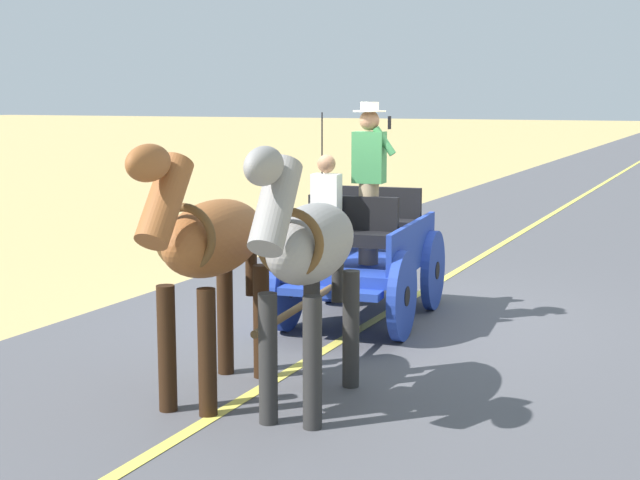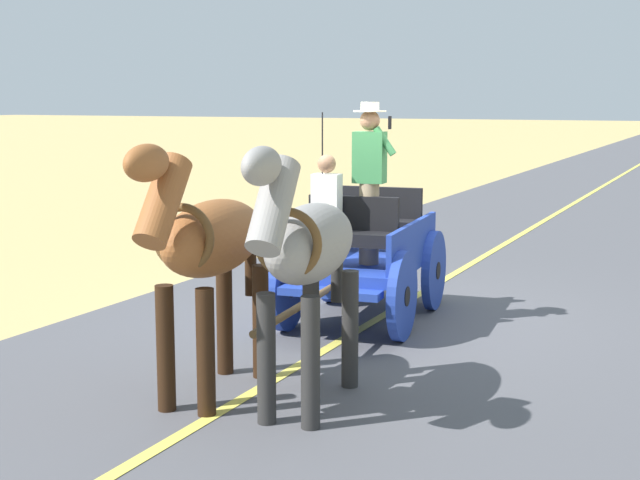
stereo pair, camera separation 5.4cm
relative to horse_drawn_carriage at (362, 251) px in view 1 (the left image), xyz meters
The scene contains 6 objects.
ground_plane 0.88m from the horse_drawn_carriage, 115.89° to the right, with size 200.00×200.00×0.00m, color tan.
road_surface 0.87m from the horse_drawn_carriage, 115.89° to the right, with size 6.53×160.00×0.01m, color #4C4C51.
road_centre_stripe 0.87m from the horse_drawn_carriage, 115.89° to the right, with size 0.12×160.00×0.00m, color #DBCC4C.
horse_drawn_carriage is the anchor object (origin of this frame).
horse_near_side 3.10m from the horse_drawn_carriage, 103.87° to the left, with size 0.75×2.15×2.21m.
horse_off_side 3.10m from the horse_drawn_carriage, 87.43° to the left, with size 0.70×2.14×2.21m.
Camera 1 is at (-3.72, 9.80, 2.54)m, focal length 51.21 mm.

